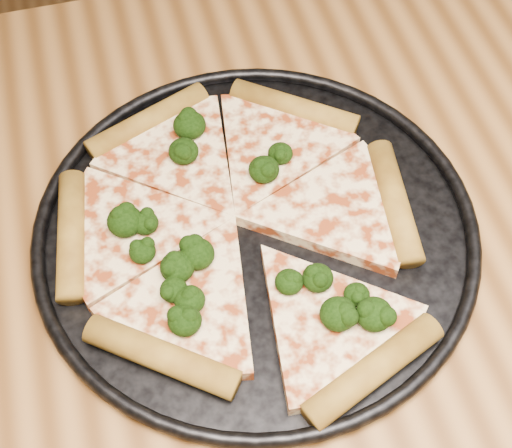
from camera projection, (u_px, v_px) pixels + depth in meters
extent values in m
cube|color=#97622E|center=(405.00, 319.00, 0.62)|extent=(1.20, 0.90, 0.04)
cylinder|color=black|center=(256.00, 233.00, 0.65)|extent=(0.37, 0.37, 0.01)
torus|color=black|center=(256.00, 228.00, 0.64)|extent=(0.38, 0.38, 0.01)
cylinder|color=#A57929|center=(294.00, 108.00, 0.71)|extent=(0.11, 0.09, 0.02)
cylinder|color=#A57929|center=(148.00, 122.00, 0.70)|extent=(0.12, 0.07, 0.02)
cylinder|color=#A57929|center=(72.00, 235.00, 0.63)|extent=(0.04, 0.13, 0.02)
cylinder|color=#A57929|center=(162.00, 356.00, 0.57)|extent=(0.11, 0.09, 0.02)
cylinder|color=#A57929|center=(373.00, 370.00, 0.56)|extent=(0.12, 0.07, 0.02)
cylinder|color=#A57929|center=(394.00, 202.00, 0.65)|extent=(0.04, 0.13, 0.02)
ellipsoid|color=black|center=(125.00, 221.00, 0.62)|extent=(0.03, 0.03, 0.02)
ellipsoid|color=black|center=(190.00, 300.00, 0.58)|extent=(0.02, 0.02, 0.02)
ellipsoid|color=black|center=(264.00, 169.00, 0.66)|extent=(0.03, 0.03, 0.02)
ellipsoid|color=black|center=(289.00, 282.00, 0.59)|extent=(0.02, 0.02, 0.02)
ellipsoid|color=black|center=(174.00, 290.00, 0.59)|extent=(0.02, 0.02, 0.02)
ellipsoid|color=black|center=(145.00, 223.00, 0.63)|extent=(0.02, 0.02, 0.02)
ellipsoid|color=black|center=(374.00, 314.00, 0.58)|extent=(0.03, 0.03, 0.02)
ellipsoid|color=black|center=(177.00, 267.00, 0.60)|extent=(0.03, 0.03, 0.02)
ellipsoid|color=black|center=(197.00, 254.00, 0.61)|extent=(0.03, 0.03, 0.02)
ellipsoid|color=black|center=(189.00, 125.00, 0.68)|extent=(0.03, 0.03, 0.02)
ellipsoid|color=black|center=(357.00, 295.00, 0.59)|extent=(0.02, 0.02, 0.02)
ellipsoid|color=black|center=(338.00, 314.00, 0.58)|extent=(0.03, 0.03, 0.02)
ellipsoid|color=black|center=(184.00, 151.00, 0.67)|extent=(0.03, 0.03, 0.02)
ellipsoid|color=black|center=(280.00, 153.00, 0.67)|extent=(0.02, 0.02, 0.02)
ellipsoid|color=black|center=(142.00, 251.00, 0.61)|extent=(0.02, 0.02, 0.02)
ellipsoid|color=black|center=(185.00, 320.00, 0.57)|extent=(0.03, 0.03, 0.02)
ellipsoid|color=black|center=(318.00, 278.00, 0.59)|extent=(0.03, 0.03, 0.02)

